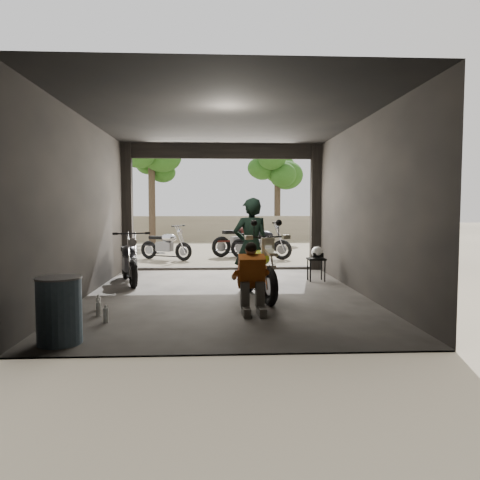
{
  "coord_description": "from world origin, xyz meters",
  "views": [
    {
      "loc": [
        -0.17,
        -8.48,
        1.61
      ],
      "look_at": [
        0.3,
        0.6,
        0.98
      ],
      "focal_mm": 35.0,
      "sensor_mm": 36.0,
      "label": 1
    }
  ],
  "objects": [
    {
      "name": "rider",
      "position": [
        0.47,
        0.04,
        0.89
      ],
      "size": [
        0.7,
        0.51,
        1.79
      ],
      "primitive_type": "imported",
      "rotation": [
        0.0,
        0.0,
        3.28
      ],
      "color": "black",
      "rests_on": "ground"
    },
    {
      "name": "outside_bike_a",
      "position": [
        -1.71,
        5.89,
        0.54
      ],
      "size": [
        1.71,
        1.32,
        1.08
      ],
      "primitive_type": null,
      "rotation": [
        0.0,
        0.0,
        1.09
      ],
      "color": "black",
      "rests_on": "ground"
    },
    {
      "name": "left_bike",
      "position": [
        -2.0,
        1.41,
        0.56
      ],
      "size": [
        1.14,
        1.77,
        1.11
      ],
      "primitive_type": null,
      "rotation": [
        0.0,
        0.0,
        0.3
      ],
      "color": "black",
      "rests_on": "ground"
    },
    {
      "name": "outside_bike_b",
      "position": [
        0.69,
        6.9,
        0.64
      ],
      "size": [
        2.04,
        1.49,
        1.28
      ],
      "primitive_type": null,
      "rotation": [
        0.0,
        0.0,
        2.0
      ],
      "color": "#3C120E",
      "rests_on": "ground"
    },
    {
      "name": "oil_drum",
      "position": [
        -2.0,
        -3.0,
        0.4
      ],
      "size": [
        0.59,
        0.59,
        0.79
      ],
      "primitive_type": "cylinder",
      "rotation": [
        0.0,
        0.0,
        0.18
      ],
      "color": "#3C5466",
      "rests_on": "ground"
    },
    {
      "name": "boundary_wall",
      "position": [
        0.0,
        14.0,
        0.6
      ],
      "size": [
        18.0,
        0.3,
        1.2
      ],
      "primitive_type": "cube",
      "color": "gray",
      "rests_on": "ground"
    },
    {
      "name": "sign_post",
      "position": [
        3.13,
        3.56,
        1.74
      ],
      "size": [
        0.85,
        0.08,
        2.56
      ],
      "rotation": [
        0.0,
        0.0,
        0.4
      ],
      "color": "black",
      "rests_on": "ground"
    },
    {
      "name": "helmet",
      "position": [
        2.03,
        1.54,
        0.64
      ],
      "size": [
        0.35,
        0.36,
        0.25
      ],
      "primitive_type": "ellipsoid",
      "rotation": [
        0.0,
        0.0,
        -0.4
      ],
      "color": "white",
      "rests_on": "stool"
    },
    {
      "name": "ground",
      "position": [
        0.0,
        0.0,
        0.0
      ],
      "size": [
        80.0,
        80.0,
        0.0
      ],
      "primitive_type": "plane",
      "color": "#7A6D56",
      "rests_on": "ground"
    },
    {
      "name": "outside_bike_c",
      "position": [
        1.23,
        6.01,
        0.59
      ],
      "size": [
        1.88,
        1.34,
        1.17
      ],
      "primitive_type": null,
      "rotation": [
        0.0,
        0.0,
        1.17
      ],
      "color": "black",
      "rests_on": "ground"
    },
    {
      "name": "main_bike",
      "position": [
        0.57,
        -0.34,
        0.58
      ],
      "size": [
        1.04,
        1.86,
        1.17
      ],
      "primitive_type": null,
      "rotation": [
        0.0,
        0.0,
        0.19
      ],
      "color": "beige",
      "rests_on": "ground"
    },
    {
      "name": "tree_left",
      "position": [
        -3.0,
        12.5,
        3.99
      ],
      "size": [
        2.2,
        2.2,
        5.6
      ],
      "color": "#382B1E",
      "rests_on": "ground"
    },
    {
      "name": "mechanic",
      "position": [
        0.37,
        -1.56,
        0.52
      ],
      "size": [
        0.57,
        0.75,
        1.04
      ],
      "primitive_type": null,
      "rotation": [
        0.0,
        0.0,
        0.05
      ],
      "color": "#B15417",
      "rests_on": "ground"
    },
    {
      "name": "garage",
      "position": [
        0.0,
        0.55,
        1.28
      ],
      "size": [
        7.0,
        7.13,
        3.2
      ],
      "color": "#2D2B28",
      "rests_on": "ground"
    },
    {
      "name": "stool",
      "position": [
        2.0,
        1.49,
        0.44
      ],
      "size": [
        0.37,
        0.37,
        0.52
      ],
      "rotation": [
        0.0,
        0.0,
        0.05
      ],
      "color": "black",
      "rests_on": "ground"
    },
    {
      "name": "tree_right",
      "position": [
        2.8,
        14.0,
        3.56
      ],
      "size": [
        2.2,
        2.2,
        5.0
      ],
      "color": "#382B1E",
      "rests_on": "ground"
    }
  ]
}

